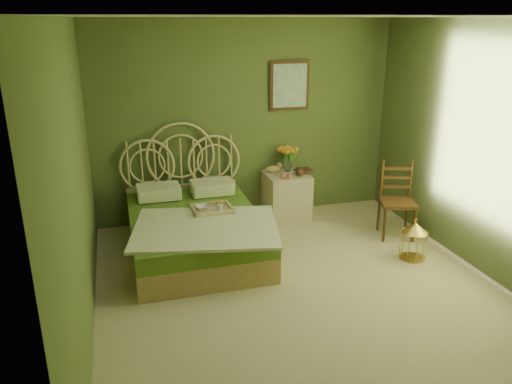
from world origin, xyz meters
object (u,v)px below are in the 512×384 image
object	(u,v)px
bed	(195,228)
birdcage	(414,241)
nightstand	(286,191)
chair	(395,195)

from	to	relation	value
bed	birdcage	distance (m)	2.50
nightstand	birdcage	distance (m)	1.87
bed	birdcage	size ratio (longest dim) A/B	4.98
nightstand	chair	size ratio (longest dim) A/B	1.12
nightstand	birdcage	size ratio (longest dim) A/B	2.41
nightstand	birdcage	world-z (taller)	nightstand
nightstand	chair	bearing A→B (deg)	-39.65
chair	birdcage	distance (m)	0.76
chair	birdcage	xyz separation A→B (m)	(-0.13, -0.68, -0.31)
nightstand	chair	world-z (taller)	nightstand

